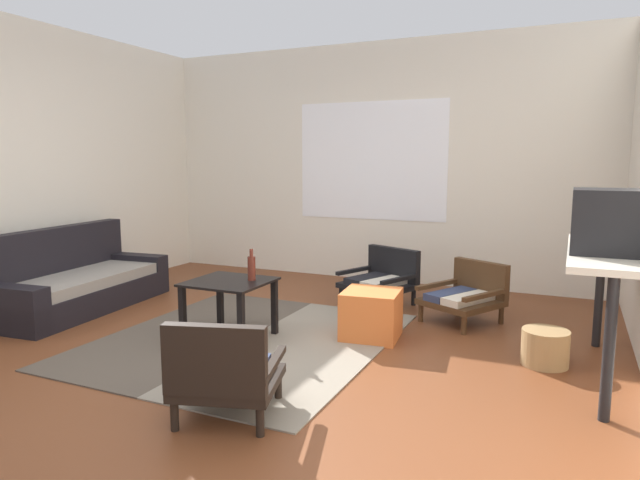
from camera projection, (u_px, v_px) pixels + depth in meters
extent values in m
plane|color=brown|center=(226.00, 362.00, 3.87)|extent=(7.80, 7.80, 0.00)
cube|color=silver|center=(373.00, 163.00, 6.43)|extent=(5.60, 0.12, 2.70)
cube|color=white|center=(371.00, 161.00, 6.37)|extent=(1.75, 0.01, 1.33)
cube|color=#4C4238|center=(191.00, 331.00, 4.55)|extent=(1.04, 2.38, 0.01)
cube|color=gray|center=(306.00, 349.00, 4.12)|extent=(1.04, 2.38, 0.01)
cube|color=black|center=(81.00, 297.00, 5.23)|extent=(0.88, 1.82, 0.24)
cube|color=gray|center=(83.00, 279.00, 5.20)|extent=(0.76, 1.63, 0.10)
cube|color=black|center=(54.00, 261.00, 5.28)|extent=(0.30, 1.77, 0.64)
cube|color=black|center=(135.00, 272.00, 5.96)|extent=(0.74, 0.24, 0.39)
cube|color=black|center=(8.00, 310.00, 4.48)|extent=(0.74, 0.24, 0.39)
cube|color=black|center=(229.00, 282.00, 4.29)|extent=(0.60, 0.57, 0.02)
cube|color=black|center=(220.00, 301.00, 4.65)|extent=(0.04, 0.04, 0.45)
cube|color=black|center=(275.00, 307.00, 4.44)|extent=(0.04, 0.04, 0.45)
cube|color=black|center=(183.00, 315.00, 4.21)|extent=(0.04, 0.04, 0.45)
cube|color=black|center=(241.00, 324.00, 4.00)|extent=(0.04, 0.04, 0.45)
cylinder|color=black|center=(382.00, 306.00, 5.06)|extent=(0.04, 0.04, 0.16)
cylinder|color=black|center=(341.00, 295.00, 5.45)|extent=(0.04, 0.04, 0.16)
cylinder|color=black|center=(414.00, 297.00, 5.37)|extent=(0.04, 0.04, 0.16)
cylinder|color=black|center=(372.00, 288.00, 5.75)|extent=(0.04, 0.04, 0.16)
cube|color=black|center=(377.00, 286.00, 5.39)|extent=(0.77, 0.73, 0.05)
cube|color=beige|center=(384.00, 282.00, 5.29)|extent=(0.37, 0.52, 0.06)
cube|color=black|center=(368.00, 279.00, 5.45)|extent=(0.37, 0.52, 0.06)
cube|color=black|center=(393.00, 264.00, 5.53)|extent=(0.59, 0.30, 0.33)
cube|color=black|center=(401.00, 279.00, 5.17)|extent=(0.25, 0.51, 0.04)
cube|color=black|center=(356.00, 270.00, 5.58)|extent=(0.25, 0.51, 0.04)
cylinder|color=black|center=(204.00, 382.00, 3.31)|extent=(0.04, 0.04, 0.16)
cylinder|color=black|center=(278.00, 386.00, 3.25)|extent=(0.04, 0.04, 0.16)
cylinder|color=black|center=(175.00, 416.00, 2.88)|extent=(0.04, 0.04, 0.16)
cylinder|color=black|center=(260.00, 421.00, 2.82)|extent=(0.04, 0.04, 0.16)
cube|color=black|center=(229.00, 382.00, 3.05)|extent=(0.66, 0.66, 0.05)
cube|color=silver|center=(214.00, 370.00, 3.07)|extent=(0.30, 0.50, 0.06)
cube|color=#2D3856|center=(246.00, 372.00, 3.05)|extent=(0.30, 0.50, 0.06)
cube|color=black|center=(215.00, 361.00, 2.79)|extent=(0.53, 0.22, 0.37)
cube|color=black|center=(185.00, 360.00, 3.07)|extent=(0.19, 0.52, 0.04)
cube|color=black|center=(273.00, 364.00, 3.00)|extent=(0.19, 0.52, 0.04)
cylinder|color=#472D19|center=(464.00, 325.00, 4.46)|extent=(0.04, 0.04, 0.15)
cylinder|color=#472D19|center=(421.00, 313.00, 4.83)|extent=(0.04, 0.04, 0.15)
cylinder|color=#472D19|center=(501.00, 315.00, 4.76)|extent=(0.04, 0.04, 0.15)
cylinder|color=#472D19|center=(458.00, 304.00, 5.12)|extent=(0.04, 0.04, 0.15)
cube|color=#472D19|center=(461.00, 302.00, 4.78)|extent=(0.75, 0.77, 0.05)
cube|color=beige|center=(469.00, 299.00, 4.68)|extent=(0.40, 0.54, 0.06)
cube|color=#2D3856|center=(451.00, 294.00, 4.83)|extent=(0.40, 0.54, 0.06)
cube|color=#472D19|center=(481.00, 278.00, 4.91)|extent=(0.51, 0.32, 0.31)
cube|color=#472D19|center=(486.00, 295.00, 4.56)|extent=(0.31, 0.53, 0.04)
cube|color=#472D19|center=(439.00, 284.00, 4.96)|extent=(0.31, 0.53, 0.04)
cube|color=#D1662D|center=(371.00, 314.00, 4.37)|extent=(0.48, 0.48, 0.38)
cube|color=beige|center=(608.00, 253.00, 3.48)|extent=(0.47, 1.45, 0.04)
cylinder|color=black|center=(609.00, 349.00, 2.94)|extent=(0.06, 0.06, 0.79)
cylinder|color=black|center=(599.00, 295.00, 4.14)|extent=(0.06, 0.06, 0.79)
cube|color=black|center=(612.00, 222.00, 3.31)|extent=(0.44, 0.40, 0.38)
cube|color=black|center=(573.00, 217.00, 3.40)|extent=(0.01, 0.31, 0.27)
cylinder|color=#935B38|center=(607.00, 230.00, 3.68)|extent=(0.24, 0.24, 0.18)
cylinder|color=#935B38|center=(609.00, 207.00, 3.66)|extent=(0.09, 0.09, 0.12)
cylinder|color=#5B2319|center=(252.00, 268.00, 4.29)|extent=(0.06, 0.06, 0.18)
cylinder|color=#5B2319|center=(251.00, 253.00, 4.28)|extent=(0.03, 0.03, 0.06)
cylinder|color=#9E7A4C|center=(545.00, 347.00, 3.80)|extent=(0.31, 0.31, 0.25)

